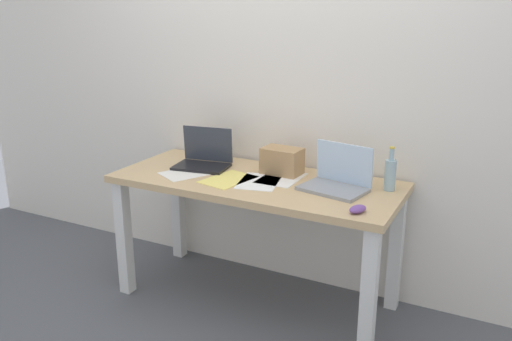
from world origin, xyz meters
TOP-DOWN VIEW (x-y plane):
  - ground_plane at (0.00, 0.00)m, footprint 8.00×8.00m
  - back_wall at (0.00, 0.40)m, footprint 5.20×0.08m
  - desk at (0.00, 0.00)m, footprint 1.61×0.68m
  - laptop_left at (-0.39, 0.07)m, footprint 0.34×0.27m
  - laptop_right at (0.46, 0.04)m, footprint 0.37×0.29m
  - beer_bottle at (0.71, 0.15)m, footprint 0.06×0.06m
  - computer_mouse at (0.65, -0.23)m, footprint 0.09×0.11m
  - cardboard_box at (0.09, 0.15)m, footprint 0.23×0.16m
  - paper_sheet_front_left at (-0.40, -0.08)m, footprint 0.32×0.36m
  - paper_sheet_center at (0.04, -0.04)m, footprint 0.27×0.34m
  - paper_sheet_near_back at (0.12, 0.08)m, footprint 0.21×0.30m
  - paper_yellow_folder at (-0.13, -0.08)m, footprint 0.27×0.33m

SIDE VIEW (x-z plane):
  - ground_plane at x=0.00m, z-range 0.00..0.00m
  - desk at x=0.00m, z-range 0.27..1.02m
  - paper_sheet_front_left at x=-0.40m, z-range 0.75..0.76m
  - paper_sheet_center at x=0.04m, z-range 0.75..0.76m
  - paper_sheet_near_back at x=0.12m, z-range 0.75..0.76m
  - paper_yellow_folder at x=-0.13m, z-range 0.75..0.76m
  - computer_mouse at x=0.65m, z-range 0.75..0.79m
  - laptop_left at x=-0.39m, z-range 0.69..0.92m
  - laptop_right at x=0.46m, z-range 0.69..0.92m
  - cardboard_box at x=0.09m, z-range 0.75..0.91m
  - beer_bottle at x=0.71m, z-range 0.73..0.96m
  - back_wall at x=0.00m, z-range 0.00..2.60m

